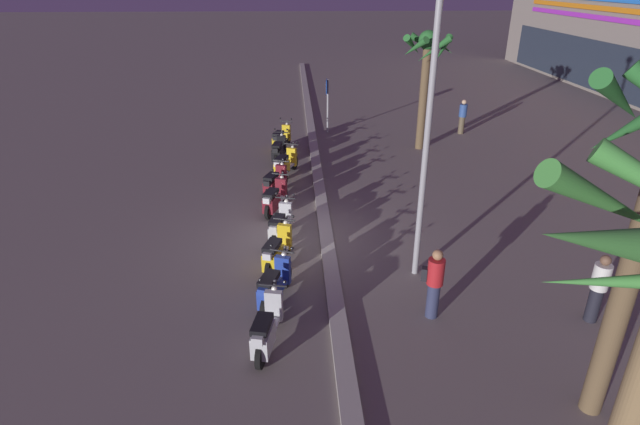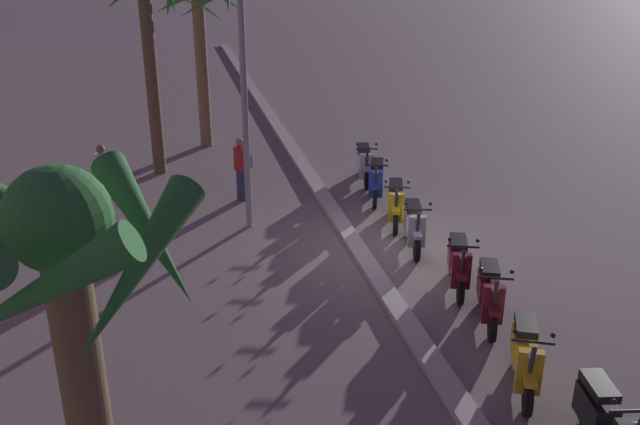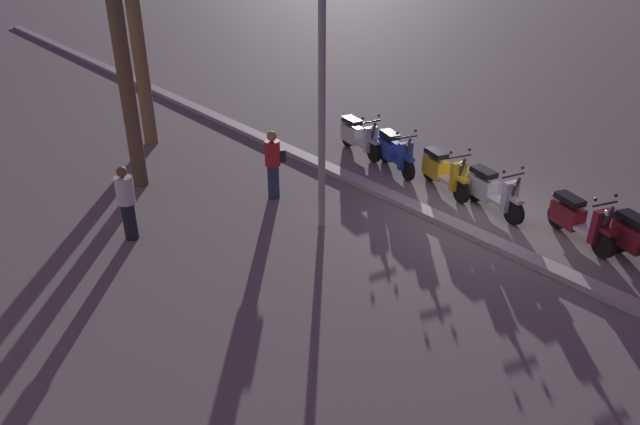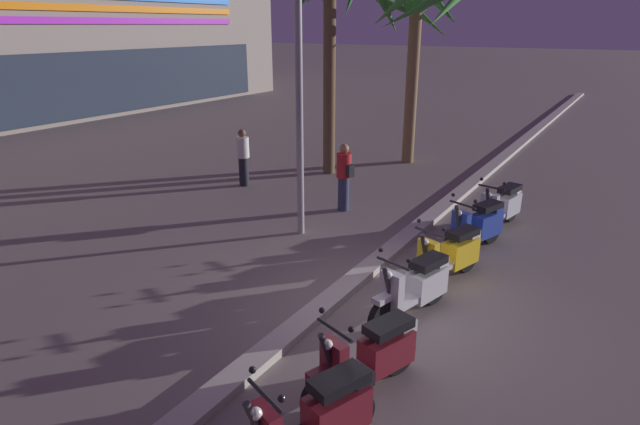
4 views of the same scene
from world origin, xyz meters
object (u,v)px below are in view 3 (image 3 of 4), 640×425
(palm_tree_by_mall_entrance, at_px, (114,0))
(pedestrian_strolling_near_curb, at_px, (127,202))
(scooter_yellow_mid_rear, at_px, (442,171))
(scooter_blue_tail_end, at_px, (394,151))
(scooter_silver_gap_after_mid, at_px, (491,190))
(street_lamp, at_px, (322,15))
(scooter_maroon_far_back, at_px, (577,219))
(pedestrian_by_palm_tree, at_px, (273,163))
(scooter_silver_mid_centre, at_px, (358,136))

(palm_tree_by_mall_entrance, xyz_separation_m, pedestrian_strolling_near_curb, (-2.30, 1.27, -3.35))
(scooter_yellow_mid_rear, xyz_separation_m, scooter_blue_tail_end, (1.53, -0.02, 0.01))
(scooter_silver_gap_after_mid, bearing_deg, street_lamp, 61.30)
(scooter_maroon_far_back, distance_m, pedestrian_strolling_near_curb, 8.72)
(palm_tree_by_mall_entrance, relative_size, pedestrian_by_palm_tree, 3.56)
(scooter_yellow_mid_rear, distance_m, pedestrian_by_palm_tree, 3.89)
(pedestrian_strolling_near_curb, bearing_deg, scooter_yellow_mid_rear, -110.51)
(street_lamp, bearing_deg, palm_tree_by_mall_entrance, 24.09)
(palm_tree_by_mall_entrance, relative_size, pedestrian_strolling_near_curb, 3.66)
(palm_tree_by_mall_entrance, distance_m, pedestrian_by_palm_tree, 4.66)
(pedestrian_by_palm_tree, bearing_deg, scooter_silver_gap_after_mid, -137.47)
(palm_tree_by_mall_entrance, bearing_deg, scooter_blue_tail_end, -121.32)
(pedestrian_strolling_near_curb, bearing_deg, scooter_maroon_far_back, -130.42)
(palm_tree_by_mall_entrance, height_order, pedestrian_strolling_near_curb, palm_tree_by_mall_entrance)
(scooter_blue_tail_end, bearing_deg, scooter_yellow_mid_rear, 179.12)
(scooter_maroon_far_back, height_order, scooter_blue_tail_end, same)
(scooter_blue_tail_end, xyz_separation_m, palm_tree_by_mall_entrance, (3.19, 5.25, 3.68))
(scooter_maroon_far_back, xyz_separation_m, scooter_silver_gap_after_mid, (1.86, 0.20, 0.01))
(scooter_silver_gap_after_mid, xyz_separation_m, palm_tree_by_mall_entrance, (6.09, 5.16, 3.69))
(scooter_yellow_mid_rear, height_order, scooter_blue_tail_end, same)
(scooter_maroon_far_back, bearing_deg, street_lamp, 43.39)
(scooter_blue_tail_end, bearing_deg, palm_tree_by_mall_entrance, 58.68)
(scooter_maroon_far_back, bearing_deg, palm_tree_by_mall_entrance, 34.00)
(pedestrian_by_palm_tree, xyz_separation_m, pedestrian_strolling_near_curb, (0.32, 3.25, -0.03))
(scooter_silver_mid_centre, relative_size, pedestrian_strolling_near_curb, 1.18)
(scooter_maroon_far_back, relative_size, scooter_yellow_mid_rear, 0.96)
(palm_tree_by_mall_entrance, bearing_deg, street_lamp, -155.91)
(scooter_maroon_far_back, distance_m, scooter_yellow_mid_rear, 3.22)
(scooter_maroon_far_back, relative_size, scooter_blue_tail_end, 1.01)
(scooter_yellow_mid_rear, distance_m, palm_tree_by_mall_entrance, 7.95)
(scooter_maroon_far_back, distance_m, scooter_silver_mid_centre, 6.17)
(scooter_silver_mid_centre, relative_size, street_lamp, 0.26)
(scooter_maroon_far_back, distance_m, palm_tree_by_mall_entrance, 10.27)
(scooter_silver_mid_centre, xyz_separation_m, pedestrian_by_palm_tree, (-0.84, 3.37, 0.37))
(scooter_blue_tail_end, relative_size, scooter_silver_mid_centre, 0.93)
(scooter_maroon_far_back, distance_m, pedestrian_by_palm_tree, 6.32)
(scooter_silver_gap_after_mid, height_order, scooter_yellow_mid_rear, same)
(scooter_maroon_far_back, xyz_separation_m, scooter_silver_mid_centre, (6.17, 0.01, 0.02))
(scooter_maroon_far_back, distance_m, scooter_silver_gap_after_mid, 1.87)
(scooter_silver_mid_centre, xyz_separation_m, palm_tree_by_mall_entrance, (1.77, 5.34, 3.69))
(scooter_maroon_far_back, bearing_deg, scooter_silver_mid_centre, 0.14)
(scooter_silver_mid_centre, height_order, pedestrian_by_palm_tree, pedestrian_by_palm_tree)
(scooter_maroon_far_back, relative_size, scooter_silver_mid_centre, 0.93)
(scooter_maroon_far_back, xyz_separation_m, pedestrian_by_palm_tree, (5.33, 3.38, 0.39))
(scooter_silver_gap_after_mid, relative_size, street_lamp, 0.25)
(palm_tree_by_mall_entrance, bearing_deg, scooter_silver_gap_after_mid, -139.69)
(pedestrian_strolling_near_curb, bearing_deg, scooter_silver_mid_centre, -85.47)
(scooter_maroon_far_back, xyz_separation_m, street_lamp, (3.63, 3.43, 3.71))
(scooter_maroon_far_back, relative_size, palm_tree_by_mall_entrance, 0.30)
(pedestrian_by_palm_tree, xyz_separation_m, street_lamp, (-1.70, 0.05, 3.33))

